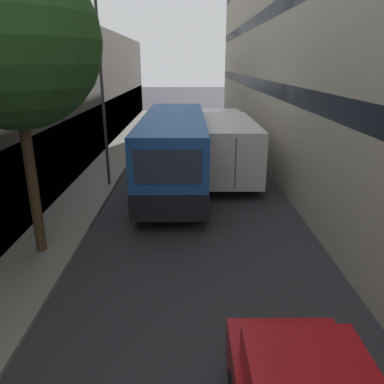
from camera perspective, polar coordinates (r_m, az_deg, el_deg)
ground_plane at (r=13.73m, az=-0.18°, el=-3.00°), size 150.00×150.00×0.00m
sidewalk_left at (r=14.34m, az=-17.52°, el=-2.67°), size 1.92×60.00×0.13m
building_left_shopfront at (r=14.30m, az=-26.83°, el=9.50°), size 2.40×60.00×7.22m
bus at (r=16.09m, az=-2.74°, el=6.39°), size 2.53×9.79×3.09m
box_truck at (r=18.63m, az=5.02°, el=7.71°), size 2.40×9.00×2.68m
panel_van at (r=28.22m, az=-2.02°, el=10.73°), size 1.87×4.43×1.92m
street_lamp at (r=16.03m, az=-13.88°, el=19.19°), size 0.36×0.80×7.64m
street_tree_left at (r=10.48m, az=-25.79°, el=20.07°), size 4.25×4.25×7.67m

